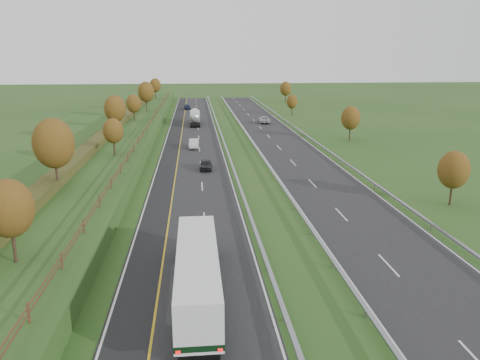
# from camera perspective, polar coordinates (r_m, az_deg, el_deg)

# --- Properties ---
(ground) EXTENTS (400.00, 400.00, 0.00)m
(ground) POSITION_cam_1_polar(r_m,az_deg,el_deg) (78.07, 0.05, 3.29)
(ground) COLOR #274B1B
(ground) RESTS_ON ground
(near_carriageway) EXTENTS (10.50, 200.00, 0.04)m
(near_carriageway) POSITION_cam_1_polar(r_m,az_deg,el_deg) (82.61, -5.83, 3.88)
(near_carriageway) COLOR black
(near_carriageway) RESTS_ON ground
(far_carriageway) EXTENTS (10.50, 200.00, 0.04)m
(far_carriageway) POSITION_cam_1_polar(r_m,az_deg,el_deg) (84.14, 5.50, 4.09)
(far_carriageway) COLOR black
(far_carriageway) RESTS_ON ground
(hard_shoulder) EXTENTS (3.00, 200.00, 0.04)m
(hard_shoulder) POSITION_cam_1_polar(r_m,az_deg,el_deg) (82.72, -8.44, 3.81)
(hard_shoulder) COLOR black
(hard_shoulder) RESTS_ON ground
(lane_markings) EXTENTS (26.75, 200.00, 0.01)m
(lane_markings) POSITION_cam_1_polar(r_m,az_deg,el_deg) (82.69, -1.38, 3.98)
(lane_markings) COLOR silver
(lane_markings) RESTS_ON near_carriageway
(embankment_left) EXTENTS (12.00, 200.00, 2.00)m
(embankment_left) POSITION_cam_1_polar(r_m,az_deg,el_deg) (83.53, -14.83, 4.26)
(embankment_left) COLOR #274B1B
(embankment_left) RESTS_ON ground
(hedge_left) EXTENTS (2.20, 180.00, 1.10)m
(hedge_left) POSITION_cam_1_polar(r_m,az_deg,el_deg) (83.62, -16.25, 5.25)
(hedge_left) COLOR #303816
(hedge_left) RESTS_ON embankment_left
(fence_left) EXTENTS (0.12, 189.06, 1.20)m
(fence_left) POSITION_cam_1_polar(r_m,az_deg,el_deg) (82.22, -11.84, 5.50)
(fence_left) COLOR #422B19
(fence_left) RESTS_ON embankment_left
(median_barrier_near) EXTENTS (0.32, 200.00, 0.71)m
(median_barrier_near) POSITION_cam_1_polar(r_m,az_deg,el_deg) (82.66, -1.88, 4.37)
(median_barrier_near) COLOR gray
(median_barrier_near) RESTS_ON ground
(median_barrier_far) EXTENTS (0.32, 200.00, 0.71)m
(median_barrier_far) POSITION_cam_1_polar(r_m,az_deg,el_deg) (83.13, 1.64, 4.44)
(median_barrier_far) COLOR gray
(median_barrier_far) RESTS_ON ground
(outer_barrier_far) EXTENTS (0.32, 200.00, 0.71)m
(outer_barrier_far) POSITION_cam_1_polar(r_m,az_deg,el_deg) (85.32, 9.35, 4.52)
(outer_barrier_far) COLOR gray
(outer_barrier_far) RESTS_ON ground
(trees_left) EXTENTS (6.64, 164.30, 7.66)m
(trees_left) POSITION_cam_1_polar(r_m,az_deg,el_deg) (79.39, -15.20, 7.63)
(trees_left) COLOR #2D2116
(trees_left) RESTS_ON embankment_left
(trees_far) EXTENTS (8.45, 118.60, 7.12)m
(trees_far) POSITION_cam_1_polar(r_m,az_deg,el_deg) (114.70, 9.38, 8.99)
(trees_far) COLOR #2D2116
(trees_far) RESTS_ON ground
(box_lorry) EXTENTS (2.58, 16.28, 4.06)m
(box_lorry) POSITION_cam_1_polar(r_m,az_deg,el_deg) (31.07, -5.21, -10.80)
(box_lorry) COLOR black
(box_lorry) RESTS_ON near_carriageway
(road_tanker) EXTENTS (2.40, 11.22, 3.46)m
(road_tanker) POSITION_cam_1_polar(r_m,az_deg,el_deg) (111.26, -5.52, 7.70)
(road_tanker) COLOR silver
(road_tanker) RESTS_ON near_carriageway
(car_dark_near) EXTENTS (1.84, 4.22, 1.42)m
(car_dark_near) POSITION_cam_1_polar(r_m,az_deg,el_deg) (66.72, -4.19, 1.89)
(car_dark_near) COLOR black
(car_dark_near) RESTS_ON near_carriageway
(car_silver_mid) EXTENTS (1.84, 4.78, 1.55)m
(car_silver_mid) POSITION_cam_1_polar(r_m,az_deg,el_deg) (82.60, -5.64, 4.44)
(car_silver_mid) COLOR silver
(car_silver_mid) RESTS_ON near_carriageway
(car_small_far) EXTENTS (2.03, 4.47, 1.27)m
(car_small_far) POSITION_cam_1_polar(r_m,az_deg,el_deg) (143.62, -6.45, 8.83)
(car_small_far) COLOR #131A3C
(car_small_far) RESTS_ON near_carriageway
(car_oncoming) EXTENTS (2.93, 5.72, 1.55)m
(car_oncoming) POSITION_cam_1_polar(r_m,az_deg,el_deg) (113.35, 2.95, 7.35)
(car_oncoming) COLOR #B8B7BD
(car_oncoming) RESTS_ON far_carriageway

